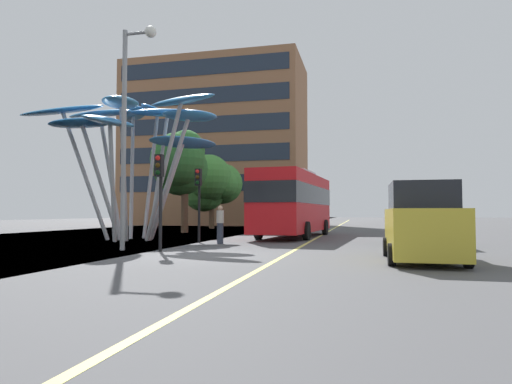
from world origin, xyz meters
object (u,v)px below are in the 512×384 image
pedestrian (220,224)px  street_lamp (130,110)px  car_parked_near (422,224)px  red_bus (294,201)px  traffic_light_kerb_far (199,189)px  leaf_sculpture (136,124)px  car_parked_mid (417,223)px  traffic_light_kerb_near (160,181)px

pedestrian → street_lamp: bearing=-117.6°
pedestrian → car_parked_near: bearing=-34.8°
red_bus → car_parked_near: bearing=-64.9°
red_bus → pedestrian: bearing=-111.3°
red_bus → street_lamp: 11.88m
traffic_light_kerb_far → car_parked_near: 11.04m
leaf_sculpture → traffic_light_kerb_far: size_ratio=3.16×
car_parked_near → car_parked_mid: 6.68m
street_lamp → traffic_light_kerb_far: bearing=78.0°
traffic_light_kerb_far → car_parked_near: bearing=-33.0°
leaf_sculpture → street_lamp: 6.40m
red_bus → leaf_sculpture: 9.73m
car_parked_mid → pedestrian: bearing=-172.6°
leaf_sculpture → traffic_light_kerb_near: leaf_sculpture is taller
traffic_light_kerb_near → street_lamp: bearing=168.4°
leaf_sculpture → car_parked_near: (13.04, -7.01, -4.91)m
traffic_light_kerb_near → leaf_sculpture: bearing=125.5°
traffic_light_kerb_near → traffic_light_kerb_far: bearing=94.4°
car_parked_near → pedestrian: car_parked_near is taller
leaf_sculpture → car_parked_mid: size_ratio=2.59×
pedestrian → red_bus: bearing=68.7°
car_parked_near → pedestrian: size_ratio=2.56×
red_bus → leaf_sculpture: bearing=-147.5°
car_parked_near → red_bus: bearing=115.1°
car_parked_near → car_parked_mid: bearing=84.7°
traffic_light_kerb_far → car_parked_mid: 9.93m
car_parked_near → pedestrian: 9.70m
leaf_sculpture → traffic_light_kerb_far: bearing=-15.1°
red_bus → traffic_light_kerb_near: bearing=-106.9°
traffic_light_kerb_near → pedestrian: 4.86m
street_lamp → pedestrian: (2.19, 4.20, -4.40)m
leaf_sculpture → red_bus: bearing=32.5°
leaf_sculpture → street_lamp: street_lamp is taller
red_bus → leaf_sculpture: (-7.51, -4.80, 3.91)m
car_parked_near → car_parked_mid: (0.61, 6.65, -0.09)m
car_parked_mid → pedestrian: 8.65m
red_bus → street_lamp: bearing=-113.9°
street_lamp → traffic_light_kerb_near: bearing=-11.6°
red_bus → pedestrian: (-2.44, -6.26, -1.21)m
traffic_light_kerb_far → pedestrian: bearing=-19.3°
leaf_sculpture → car_parked_near: leaf_sculpture is taller
car_parked_mid → leaf_sculpture: bearing=178.5°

